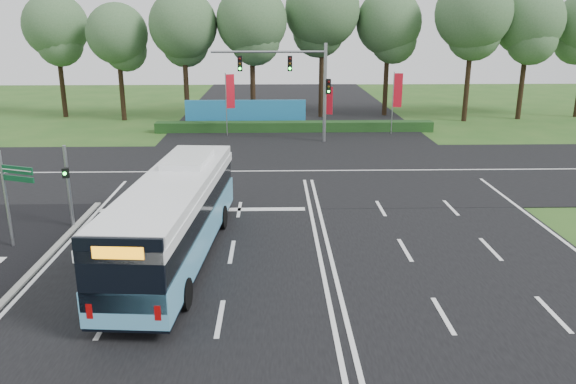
# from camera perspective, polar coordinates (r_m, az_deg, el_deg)

# --- Properties ---
(ground) EXTENTS (120.00, 120.00, 0.00)m
(ground) POSITION_cam_1_polar(r_m,az_deg,el_deg) (21.47, 3.14, -6.10)
(ground) COLOR #27531B
(ground) RESTS_ON ground
(road_main) EXTENTS (20.00, 120.00, 0.04)m
(road_main) POSITION_cam_1_polar(r_m,az_deg,el_deg) (21.46, 3.14, -6.05)
(road_main) COLOR black
(road_main) RESTS_ON ground
(road_cross) EXTENTS (120.00, 14.00, 0.05)m
(road_cross) POSITION_cam_1_polar(r_m,az_deg,el_deg) (32.83, 1.49, 2.13)
(road_cross) COLOR black
(road_cross) RESTS_ON ground
(kerb_strip) EXTENTS (0.25, 18.00, 0.12)m
(kerb_strip) POSITION_cam_1_polar(r_m,az_deg,el_deg) (20.46, -25.96, -8.92)
(kerb_strip) COLOR gray
(kerb_strip) RESTS_ON ground
(city_bus) EXTENTS (3.31, 11.76, 3.33)m
(city_bus) POSITION_cam_1_polar(r_m,az_deg,el_deg) (20.57, -11.38, -2.47)
(city_bus) COLOR #58A3CC
(city_bus) RESTS_ON ground
(pedestrian_signal) EXTENTS (0.33, 0.42, 3.56)m
(pedestrian_signal) POSITION_cam_1_polar(r_m,az_deg,el_deg) (25.02, -21.45, 0.79)
(pedestrian_signal) COLOR gray
(pedestrian_signal) RESTS_ON ground
(street_sign) EXTENTS (1.41, 0.59, 3.83)m
(street_sign) POSITION_cam_1_polar(r_m,az_deg,el_deg) (23.39, -26.28, 0.36)
(street_sign) COLOR gray
(street_sign) RESTS_ON ground
(banner_flag_left) EXTENTS (0.67, 0.28, 4.76)m
(banner_flag_left) POSITION_cam_1_polar(r_m,az_deg,el_deg) (43.10, -5.99, 9.74)
(banner_flag_left) COLOR gray
(banner_flag_left) RESTS_ON ground
(banner_flag_mid) EXTENTS (0.53, 0.26, 3.86)m
(banner_flag_mid) POSITION_cam_1_polar(r_m,az_deg,el_deg) (42.68, 4.13, 8.98)
(banner_flag_mid) COLOR gray
(banner_flag_mid) RESTS_ON ground
(banner_flag_right) EXTENTS (0.70, 0.16, 4.79)m
(banner_flag_right) POSITION_cam_1_polar(r_m,az_deg,el_deg) (44.16, 10.96, 9.73)
(banner_flag_right) COLOR gray
(banner_flag_right) RESTS_ON ground
(traffic_light_gantry) EXTENTS (8.41, 0.28, 7.00)m
(traffic_light_gantry) POSITION_cam_1_polar(r_m,az_deg,el_deg) (40.42, 1.21, 11.60)
(traffic_light_gantry) COLOR gray
(traffic_light_gantry) RESTS_ON ground
(hedge) EXTENTS (22.00, 1.20, 0.80)m
(hedge) POSITION_cam_1_polar(r_m,az_deg,el_deg) (44.95, 0.67, 6.65)
(hedge) COLOR #163814
(hedge) RESTS_ON ground
(blue_hoarding) EXTENTS (10.00, 0.30, 2.20)m
(blue_hoarding) POSITION_cam_1_polar(r_m,az_deg,el_deg) (47.32, -4.33, 7.98)
(blue_hoarding) COLOR #1E71A6
(blue_hoarding) RESTS_ON ground
(eucalyptus_row) EXTENTS (52.81, 9.44, 12.66)m
(eucalyptus_row) POSITION_cam_1_polar(r_m,az_deg,el_deg) (50.74, 5.18, 16.94)
(eucalyptus_row) COLOR black
(eucalyptus_row) RESTS_ON ground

